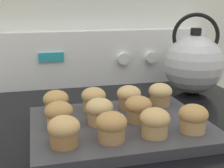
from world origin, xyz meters
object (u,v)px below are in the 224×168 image
object	(u,v)px
muffin_r2_c0	(56,102)
muffin_r2_c2	(127,97)
muffin_pan	(120,127)
muffin_r1_c0	(59,115)
muffin_r0_c0	(64,131)
muffin_r0_c2	(153,122)
muffin_r0_c3	(193,118)
tea_kettle	(194,63)
muffin_r2_c1	(94,99)
muffin_r0_c1	(111,126)
muffin_r1_c2	(138,108)
muffin_r1_c1	(100,111)
muffin_r2_c3	(160,94)

from	to	relation	value
muffin_r2_c0	muffin_r2_c2	size ratio (longest dim) A/B	1.00
muffin_pan	muffin_r1_c0	bearing A→B (deg)	179.24
muffin_r0_c0	muffin_r2_c2	xyz separation A→B (m)	(0.17, 0.17, 0.00)
muffin_pan	muffin_r1_c0	size ratio (longest dim) A/B	6.47
muffin_r0_c0	muffin_r0_c2	xyz separation A→B (m)	(0.17, -0.00, 0.00)
muffin_r0_c0	muffin_r1_c0	xyz separation A→B (m)	(-0.00, 0.09, 0.00)
muffin_r0_c2	muffin_r0_c3	bearing A→B (deg)	0.76
muffin_r0_c3	tea_kettle	distance (m)	0.37
muffin_r2_c0	tea_kettle	world-z (taller)	tea_kettle
muffin_r0_c2	muffin_r0_c3	size ratio (longest dim) A/B	1.00
muffin_r2_c1	tea_kettle	size ratio (longest dim) A/B	0.24
muffin_r2_c0	muffin_r1_c0	bearing A→B (deg)	-90.34
muffin_r2_c0	muffin_r2_c1	bearing A→B (deg)	1.66
muffin_r0_c3	muffin_r1_c0	distance (m)	0.28
muffin_r1_c0	muffin_r2_c2	world-z (taller)	same
muffin_r0_c1	muffin_r0_c2	xyz separation A→B (m)	(0.08, -0.00, 0.00)
muffin_r0_c0	muffin_r0_c3	distance (m)	0.26
muffin_r0_c0	muffin_r1_c2	distance (m)	0.19
muffin_r0_c1	muffin_r0_c2	world-z (taller)	same
muffin_r2_c2	tea_kettle	distance (m)	0.30
muffin_r0_c2	tea_kettle	distance (m)	0.42
muffin_pan	muffin_r0_c3	distance (m)	0.16
muffin_pan	muffin_r1_c2	bearing A→B (deg)	-4.14
muffin_r0_c0	muffin_r2_c1	size ratio (longest dim) A/B	1.00
muffin_r0_c0	muffin_pan	bearing A→B (deg)	32.90
muffin_r1_c1	muffin_r0_c3	bearing A→B (deg)	-26.46
muffin_pan	muffin_r0_c2	world-z (taller)	muffin_r0_c2
muffin_r1_c2	tea_kettle	size ratio (longest dim) A/B	0.24
muffin_r2_c0	tea_kettle	bearing A→B (deg)	18.42
muffin_r0_c1	muffin_r2_c1	xyz separation A→B (m)	(-0.00, 0.18, 0.00)
muffin_r0_c1	muffin_r2_c3	bearing A→B (deg)	45.03
muffin_r2_c1	muffin_r2_c2	xyz separation A→B (m)	(0.08, -0.00, 0.00)
muffin_r0_c2	muffin_r2_c3	size ratio (longest dim) A/B	1.00
muffin_r1_c1	muffin_r1_c2	distance (m)	0.09
muffin_r2_c3	tea_kettle	distance (m)	0.23
muffin_r0_c0	muffin_r2_c3	xyz separation A→B (m)	(0.26, 0.17, 0.00)
muffin_pan	muffin_r2_c2	distance (m)	0.10
muffin_r1_c1	muffin_r0_c0	bearing A→B (deg)	-134.39
muffin_r0_c2	muffin_r1_c1	xyz separation A→B (m)	(-0.09, 0.09, 0.00)
muffin_r0_c0	muffin_r2_c1	xyz separation A→B (m)	(0.09, 0.18, 0.00)
muffin_pan	muffin_r0_c2	distance (m)	0.11
tea_kettle	muffin_r0_c0	bearing A→B (deg)	-143.87
muffin_r1_c1	muffin_r2_c1	bearing A→B (deg)	87.40
muffin_r2_c2	muffin_r2_c0	bearing A→B (deg)	179.34
muffin_r0_c1	tea_kettle	bearing A→B (deg)	42.71
muffin_r0_c2	muffin_r2_c0	size ratio (longest dim) A/B	1.00
tea_kettle	muffin_r2_c0	bearing A→B (deg)	-161.58
muffin_r0_c0	muffin_r2_c2	size ratio (longest dim) A/B	1.00
muffin_r1_c2	muffin_r0_c0	bearing A→B (deg)	-154.54
tea_kettle	muffin_pan	bearing A→B (deg)	-142.55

